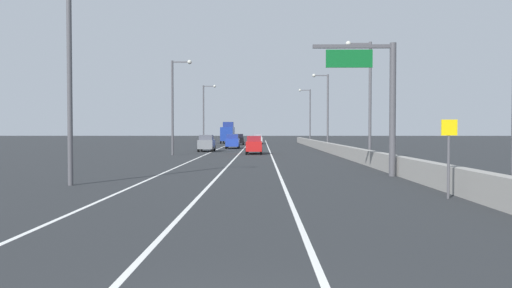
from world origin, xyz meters
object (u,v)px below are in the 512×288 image
box_truck (228,133)px  lamp_post_right_fourth (309,113)px  lamp_post_left_near (75,64)px  speed_advisory_sign (449,152)px  car_red_4 (254,145)px  lamp_post_right_third (326,106)px  car_black_1 (239,139)px  lamp_post_right_near (509,40)px  lamp_post_right_second (367,92)px  lamp_post_left_mid (175,100)px  car_gray_3 (207,143)px  overhead_sign_gantry (380,92)px  car_silver_0 (257,139)px  car_blue_2 (233,141)px  lamp_post_left_far (205,111)px

box_truck → lamp_post_right_fourth: bearing=-38.3°
lamp_post_right_fourth → lamp_post_left_near: (-17.11, -64.34, 0.00)m
speed_advisory_sign → car_red_4: size_ratio=0.68×
speed_advisory_sign → lamp_post_right_third: (1.26, 45.29, 3.92)m
speed_advisory_sign → lamp_post_right_fourth: lamp_post_right_fourth is taller
car_red_4 → lamp_post_right_fourth: bearing=74.7°
lamp_post_left_near → car_black_1: bearing=85.8°
lamp_post_right_near → lamp_post_right_fourth: (-0.11, 70.34, 0.00)m
lamp_post_right_second → lamp_post_left_mid: bearing=148.7°
speed_advisory_sign → lamp_post_left_near: size_ratio=0.30×
lamp_post_right_near → car_black_1: size_ratio=2.38×
car_black_1 → car_gray_3: (-2.74, -27.00, 0.04)m
speed_advisory_sign → car_gray_3: (-13.78, 41.65, -0.76)m
overhead_sign_gantry → car_silver_0: size_ratio=1.69×
car_red_4 → car_silver_0: bearing=89.9°
lamp_post_right_second → car_blue_2: 32.43m
lamp_post_left_near → car_blue_2: (4.67, 46.92, -4.68)m
lamp_post_right_second → box_truck: 60.90m
lamp_post_left_mid → lamp_post_right_third: bearing=36.4°
lamp_post_left_far → car_gray_3: lamp_post_left_far is taller
car_gray_3 → car_black_1: bearing=84.2°
lamp_post_right_second → lamp_post_right_third: 23.45m
car_black_1 → box_truck: size_ratio=0.44×
lamp_post_right_second → car_black_1: lamp_post_right_second is taller
lamp_post_right_second → car_red_4: (-9.42, 13.37, -4.70)m
lamp_post_right_near → box_truck: lamp_post_right_near is taller
lamp_post_right_third → car_silver_0: 30.80m
lamp_post_right_fourth → car_red_4: bearing=-105.3°
lamp_post_right_second → car_blue_2: size_ratio=2.10×
lamp_post_left_mid → lamp_post_right_fourth: bearing=64.4°
overhead_sign_gantry → box_truck: overhead_sign_gantry is taller
speed_advisory_sign → lamp_post_right_second: size_ratio=0.30×
lamp_post_right_third → car_red_4: (-9.12, -10.07, -4.70)m
lamp_post_right_second → car_blue_2: (-12.70, 29.48, -4.68)m
lamp_post_left_far → car_silver_0: bearing=58.7°
car_gray_3 → lamp_post_right_near: bearing=-70.7°
lamp_post_left_far → overhead_sign_gantry: bearing=-73.1°
car_red_4 → lamp_post_left_far: bearing=107.9°
speed_advisory_sign → lamp_post_right_second: lamp_post_right_second is taller
lamp_post_left_near → car_black_1: lamp_post_left_near is taller
car_gray_3 → lamp_post_left_near: bearing=-93.1°
lamp_post_right_near → lamp_post_right_fourth: 70.34m
lamp_post_left_far → car_blue_2: size_ratio=2.10×
lamp_post_right_second → lamp_post_left_far: size_ratio=1.00×
car_blue_2 → car_gray_3: 10.03m
lamp_post_right_near → lamp_post_left_mid: size_ratio=1.00×
car_blue_2 → car_gray_3: (-2.64, -9.67, -0.01)m
lamp_post_right_fourth → lamp_post_left_near: 66.58m
lamp_post_right_near → lamp_post_left_mid: bearing=117.1°
lamp_post_right_fourth → overhead_sign_gantry: bearing=-91.7°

